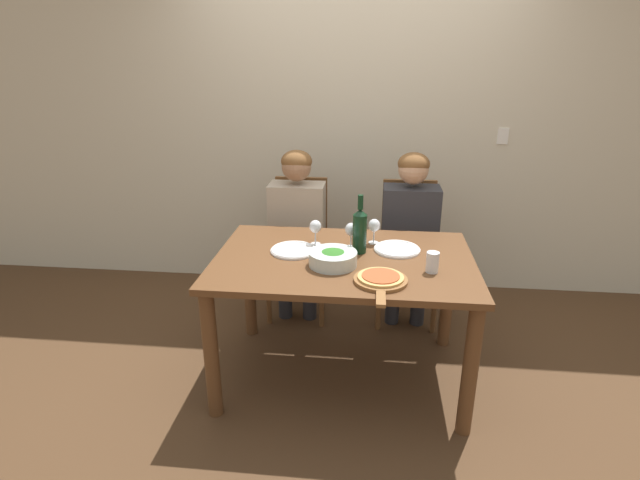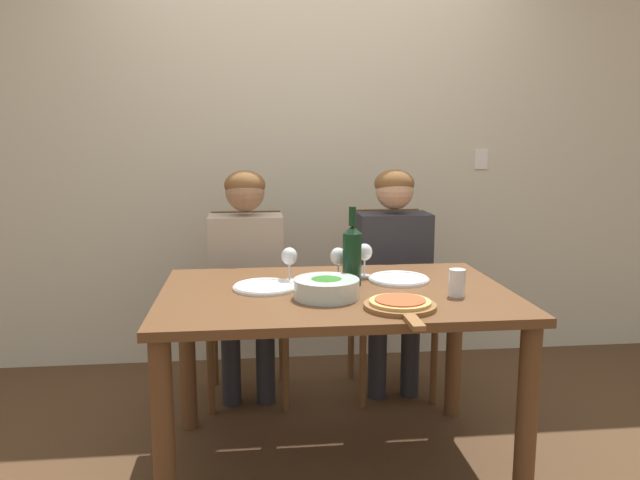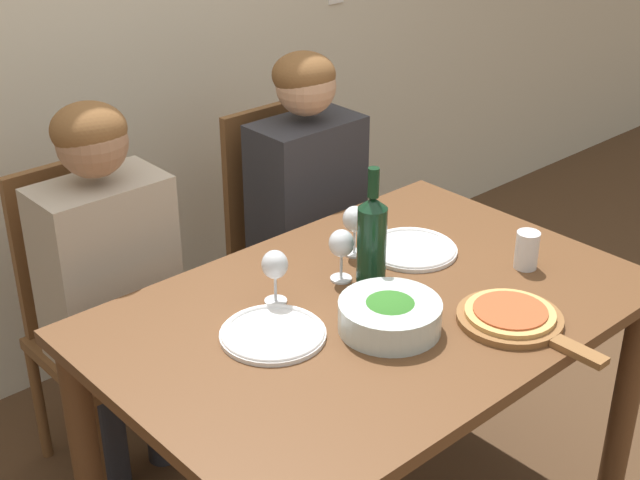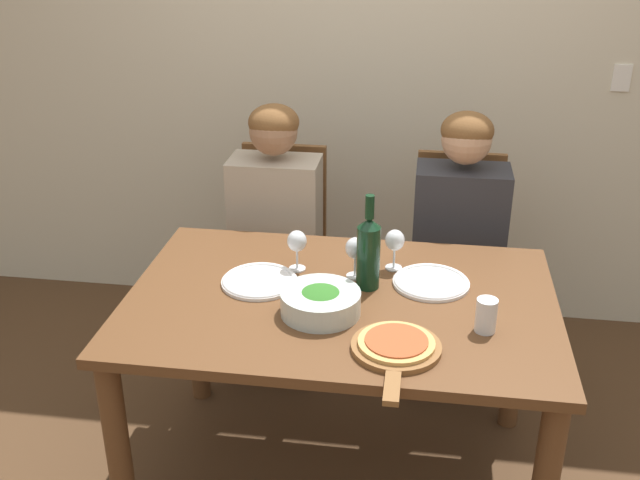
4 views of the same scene
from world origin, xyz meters
name	(u,v)px [view 4 (image 4 of 4)]	position (x,y,z in m)	size (l,w,h in m)	color
ground_plane	(338,476)	(0.00, 0.00, 0.00)	(40.00, 40.00, 0.00)	#4C331E
back_wall	(377,47)	(0.00, 1.35, 1.35)	(10.00, 0.06, 2.70)	beige
dining_table	(340,329)	(0.00, 0.00, 0.65)	(1.43, 0.96, 0.77)	brown
chair_left	(281,251)	(-0.37, 0.83, 0.52)	(0.42, 0.42, 0.99)	brown
chair_right	(455,262)	(0.41, 0.83, 0.52)	(0.42, 0.42, 0.99)	brown
person_woman	(275,217)	(-0.37, 0.71, 0.74)	(0.47, 0.51, 1.23)	#28282D
person_man	(459,228)	(0.41, 0.71, 0.74)	(0.47, 0.51, 1.23)	#28282D
wine_bottle	(368,251)	(0.08, 0.09, 0.91)	(0.08, 0.08, 0.34)	black
broccoli_bowl	(321,302)	(-0.05, -0.11, 0.81)	(0.26, 0.26, 0.08)	silver
dinner_plate_left	(260,281)	(-0.29, 0.06, 0.78)	(0.26, 0.26, 0.02)	white
dinner_plate_right	(431,282)	(0.30, 0.14, 0.78)	(0.26, 0.26, 0.02)	white
pizza_on_board	(396,347)	(0.20, -0.30, 0.79)	(0.27, 0.41, 0.04)	brown
wine_glass_left	(297,243)	(-0.18, 0.18, 0.88)	(0.07, 0.07, 0.15)	silver
wine_glass_right	(395,242)	(0.16, 0.24, 0.88)	(0.07, 0.07, 0.15)	silver
wine_glass_centre	(355,250)	(0.03, 0.15, 0.88)	(0.07, 0.07, 0.15)	silver
water_tumbler	(486,315)	(0.47, -0.14, 0.83)	(0.07, 0.07, 0.11)	silver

